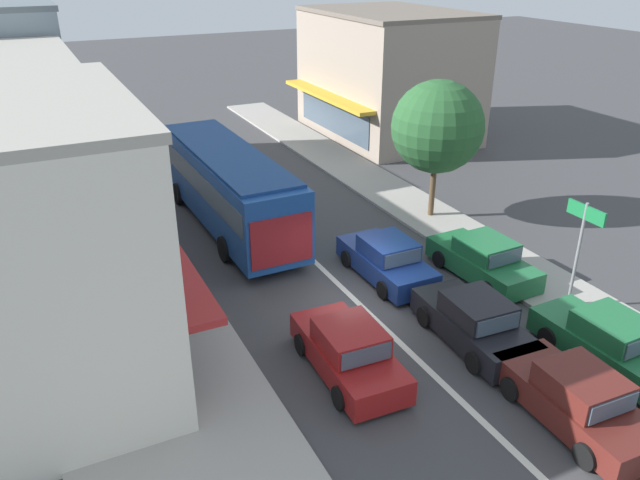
{
  "coord_description": "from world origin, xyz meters",
  "views": [
    {
      "loc": [
        -8.78,
        -15.13,
        10.49
      ],
      "look_at": [
        -0.12,
        2.62,
        1.2
      ],
      "focal_mm": 35.0,
      "sensor_mm": 36.0,
      "label": 1
    }
  ],
  "objects_px": {
    "street_tree_right": "(438,127)",
    "pedestrian_with_handbag_near": "(156,231)",
    "directional_road_sign": "(582,232)",
    "pedestrian_browsing_midblock": "(173,254)",
    "sedan_behind_bus_mid": "(349,352)",
    "traffic_light_downstreet": "(120,113)",
    "city_bus": "(228,183)",
    "sedan_behind_bus_near": "(386,260)",
    "sedan_queue_gap_filler": "(474,322)",
    "sedan_adjacent_lane_trail": "(576,400)",
    "parked_sedan_kerb_second": "(483,260)",
    "parked_sedan_kerb_front": "(608,342)"
  },
  "relations": [
    {
      "from": "traffic_light_downstreet",
      "to": "city_bus",
      "type": "bearing_deg",
      "value": -75.77
    },
    {
      "from": "sedan_behind_bus_near",
      "to": "parked_sedan_kerb_second",
      "type": "height_order",
      "value": "same"
    },
    {
      "from": "sedan_queue_gap_filler",
      "to": "sedan_behind_bus_near",
      "type": "height_order",
      "value": "same"
    },
    {
      "from": "city_bus",
      "to": "sedan_adjacent_lane_trail",
      "type": "distance_m",
      "value": 15.47
    },
    {
      "from": "parked_sedan_kerb_front",
      "to": "traffic_light_downstreet",
      "type": "distance_m",
      "value": 24.95
    },
    {
      "from": "sedan_behind_bus_near",
      "to": "sedan_adjacent_lane_trail",
      "type": "distance_m",
      "value": 8.32
    },
    {
      "from": "parked_sedan_kerb_front",
      "to": "pedestrian_with_handbag_near",
      "type": "relative_size",
      "value": 2.6
    },
    {
      "from": "sedan_behind_bus_mid",
      "to": "parked_sedan_kerb_front",
      "type": "distance_m",
      "value": 7.17
    },
    {
      "from": "street_tree_right",
      "to": "pedestrian_with_handbag_near",
      "type": "bearing_deg",
      "value": 173.4
    },
    {
      "from": "sedan_adjacent_lane_trail",
      "to": "directional_road_sign",
      "type": "distance_m",
      "value": 5.97
    },
    {
      "from": "street_tree_right",
      "to": "pedestrian_with_handbag_near",
      "type": "distance_m",
      "value": 11.77
    },
    {
      "from": "parked_sedan_kerb_second",
      "to": "traffic_light_downstreet",
      "type": "xyz_separation_m",
      "value": [
        -8.95,
        17.78,
        2.19
      ]
    },
    {
      "from": "directional_road_sign",
      "to": "sedan_adjacent_lane_trail",
      "type": "bearing_deg",
      "value": -134.85
    },
    {
      "from": "parked_sedan_kerb_second",
      "to": "parked_sedan_kerb_front",
      "type": "bearing_deg",
      "value": -91.7
    },
    {
      "from": "parked_sedan_kerb_second",
      "to": "pedestrian_with_handbag_near",
      "type": "distance_m",
      "value": 11.81
    },
    {
      "from": "sedan_queue_gap_filler",
      "to": "pedestrian_browsing_midblock",
      "type": "relative_size",
      "value": 2.63
    },
    {
      "from": "city_bus",
      "to": "sedan_queue_gap_filler",
      "type": "xyz_separation_m",
      "value": [
        3.67,
        -11.17,
        -1.22
      ]
    },
    {
      "from": "sedan_behind_bus_mid",
      "to": "pedestrian_browsing_midblock",
      "type": "distance_m",
      "value": 7.67
    },
    {
      "from": "pedestrian_with_handbag_near",
      "to": "sedan_queue_gap_filler",
      "type": "bearing_deg",
      "value": -53.77
    },
    {
      "from": "sedan_adjacent_lane_trail",
      "to": "street_tree_right",
      "type": "height_order",
      "value": "street_tree_right"
    },
    {
      "from": "sedan_adjacent_lane_trail",
      "to": "street_tree_right",
      "type": "relative_size",
      "value": 0.73
    },
    {
      "from": "sedan_adjacent_lane_trail",
      "to": "traffic_light_downstreet",
      "type": "height_order",
      "value": "traffic_light_downstreet"
    },
    {
      "from": "sedan_behind_bus_near",
      "to": "city_bus",
      "type": "bearing_deg",
      "value": 117.53
    },
    {
      "from": "sedan_behind_bus_near",
      "to": "traffic_light_downstreet",
      "type": "distance_m",
      "value": 17.49
    },
    {
      "from": "directional_road_sign",
      "to": "pedestrian_browsing_midblock",
      "type": "distance_m",
      "value": 13.16
    },
    {
      "from": "directional_road_sign",
      "to": "street_tree_right",
      "type": "xyz_separation_m",
      "value": [
        0.34,
        8.08,
        1.26
      ]
    },
    {
      "from": "traffic_light_downstreet",
      "to": "sedan_adjacent_lane_trail",
      "type": "bearing_deg",
      "value": -76.0
    },
    {
      "from": "sedan_adjacent_lane_trail",
      "to": "pedestrian_browsing_midblock",
      "type": "relative_size",
      "value": 2.61
    },
    {
      "from": "city_bus",
      "to": "sedan_behind_bus_near",
      "type": "relative_size",
      "value": 2.59
    },
    {
      "from": "sedan_queue_gap_filler",
      "to": "city_bus",
      "type": "bearing_deg",
      "value": 108.2
    },
    {
      "from": "sedan_queue_gap_filler",
      "to": "sedan_behind_bus_near",
      "type": "bearing_deg",
      "value": 92.59
    },
    {
      "from": "city_bus",
      "to": "sedan_behind_bus_mid",
      "type": "height_order",
      "value": "city_bus"
    },
    {
      "from": "sedan_behind_bus_mid",
      "to": "sedan_behind_bus_near",
      "type": "relative_size",
      "value": 1.01
    },
    {
      "from": "parked_sedan_kerb_second",
      "to": "pedestrian_with_handbag_near",
      "type": "height_order",
      "value": "pedestrian_with_handbag_near"
    },
    {
      "from": "sedan_behind_bus_mid",
      "to": "traffic_light_downstreet",
      "type": "xyz_separation_m",
      "value": [
        -2.16,
        20.51,
        2.19
      ]
    },
    {
      "from": "sedan_behind_bus_near",
      "to": "traffic_light_downstreet",
      "type": "height_order",
      "value": "traffic_light_downstreet"
    },
    {
      "from": "sedan_behind_bus_mid",
      "to": "parked_sedan_kerb_second",
      "type": "bearing_deg",
      "value": 21.91
    },
    {
      "from": "pedestrian_with_handbag_near",
      "to": "directional_road_sign",
      "type": "bearing_deg",
      "value": -40.47
    },
    {
      "from": "sedan_behind_bus_mid",
      "to": "sedan_queue_gap_filler",
      "type": "distance_m",
      "value": 3.97
    },
    {
      "from": "sedan_behind_bus_mid",
      "to": "directional_road_sign",
      "type": "xyz_separation_m",
      "value": [
        7.95,
        -0.14,
        2.01
      ]
    },
    {
      "from": "sedan_adjacent_lane_trail",
      "to": "street_tree_right",
      "type": "xyz_separation_m",
      "value": [
        4.31,
        12.06,
        3.28
      ]
    },
    {
      "from": "parked_sedan_kerb_front",
      "to": "pedestrian_with_handbag_near",
      "type": "xyz_separation_m",
      "value": [
        -9.68,
        11.99,
        0.4
      ]
    },
    {
      "from": "city_bus",
      "to": "sedan_behind_bus_mid",
      "type": "bearing_deg",
      "value": -91.52
    },
    {
      "from": "parked_sedan_kerb_second",
      "to": "street_tree_right",
      "type": "distance_m",
      "value": 6.34
    },
    {
      "from": "sedan_adjacent_lane_trail",
      "to": "parked_sedan_kerb_second",
      "type": "distance_m",
      "value": 7.4
    },
    {
      "from": "sedan_queue_gap_filler",
      "to": "sedan_behind_bus_near",
      "type": "distance_m",
      "value": 4.52
    },
    {
      "from": "sedan_queue_gap_filler",
      "to": "directional_road_sign",
      "type": "xyz_separation_m",
      "value": [
        3.99,
        0.19,
        2.01
      ]
    },
    {
      "from": "parked_sedan_kerb_front",
      "to": "pedestrian_browsing_midblock",
      "type": "height_order",
      "value": "pedestrian_browsing_midblock"
    },
    {
      "from": "street_tree_right",
      "to": "parked_sedan_kerb_front",
      "type": "bearing_deg",
      "value": -98.86
    },
    {
      "from": "sedan_queue_gap_filler",
      "to": "parked_sedan_kerb_second",
      "type": "xyz_separation_m",
      "value": [
        2.82,
        3.05,
        0.0
      ]
    }
  ]
}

